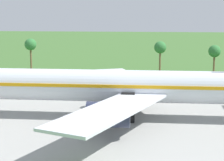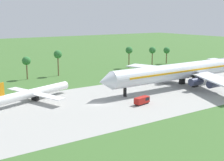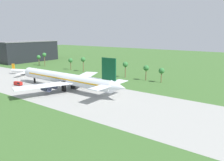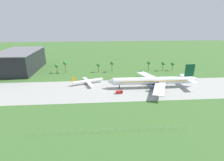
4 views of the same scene
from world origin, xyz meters
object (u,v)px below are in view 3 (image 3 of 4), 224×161
Objects in this scene: jet_airliner at (66,79)px; baggage_tug at (18,83)px; terminal_building at (25,51)px; regional_aircraft at (27,71)px.

jet_airliner reaches higher than baggage_tug.
jet_airliner is at bearing -24.35° from terminal_building.
terminal_building reaches higher than jet_airliner.
baggage_tug is 121.43m from terminal_building.
jet_airliner is 14.06× the size of baggage_tug.
regional_aircraft is (-55.04, 12.08, -3.45)m from jet_airliner.
jet_airliner is 56.45m from regional_aircraft.
terminal_building is (-74.35, 46.47, 8.15)m from regional_aircraft.
baggage_tug is 0.09× the size of terminal_building.
terminal_building is at bearing 155.65° from jet_airliner.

